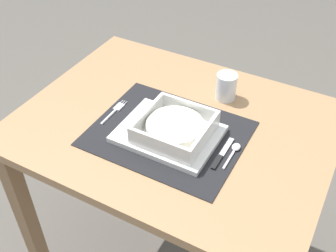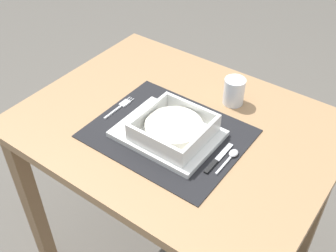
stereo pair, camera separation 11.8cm
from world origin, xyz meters
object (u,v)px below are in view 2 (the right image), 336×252
dining_table (177,150)px  fork (121,106)px  spoon (232,156)px  drinking_glass (234,92)px  porridge_bowl (174,129)px  butter_knife (217,160)px

dining_table → fork: bearing=-167.6°
dining_table → spoon: 0.24m
fork → drinking_glass: bearing=43.0°
dining_table → porridge_bowl: 0.17m
dining_table → drinking_glass: size_ratio=10.67×
dining_table → butter_knife: (0.18, -0.07, 0.12)m
butter_knife → drinking_glass: drinking_glass is taller
butter_knife → porridge_bowl: bearing=-178.4°
fork → butter_knife: butter_knife is taller
dining_table → spoon: size_ratio=8.56×
spoon → drinking_glass: (-0.12, 0.22, 0.03)m
dining_table → spoon: spoon is taller
porridge_bowl → spoon: porridge_bowl is taller
dining_table → butter_knife: butter_knife is taller
drinking_glass → fork: bearing=-139.8°
spoon → drinking_glass: drinking_glass is taller
dining_table → fork: fork is taller
dining_table → porridge_bowl: porridge_bowl is taller
drinking_glass → spoon: bearing=-61.4°
spoon → porridge_bowl: bearing=-169.5°
butter_knife → drinking_glass: 0.28m
porridge_bowl → drinking_glass: bearing=78.9°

